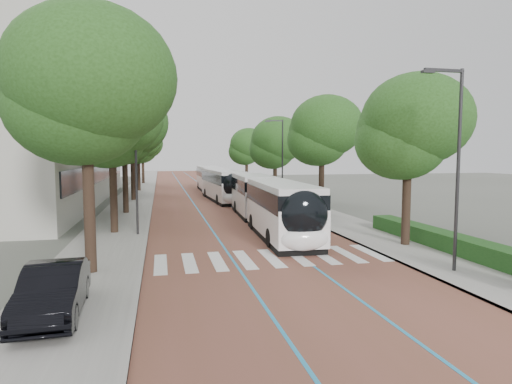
# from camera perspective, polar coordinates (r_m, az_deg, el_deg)

# --- Properties ---
(ground) EXTENTS (160.00, 160.00, 0.00)m
(ground) POSITION_cam_1_polar(r_m,az_deg,el_deg) (19.01, 2.23, -9.59)
(ground) COLOR #51544C
(ground) RESTS_ON ground
(road) EXTENTS (11.00, 140.00, 0.02)m
(road) POSITION_cam_1_polar(r_m,az_deg,el_deg) (58.17, -7.93, 0.24)
(road) COLOR brown
(road) RESTS_ON ground
(sidewalk_left) EXTENTS (4.00, 140.00, 0.12)m
(sidewalk_left) POSITION_cam_1_polar(r_m,az_deg,el_deg) (58.04, -15.33, 0.15)
(sidewalk_left) COLOR gray
(sidewalk_left) RESTS_ON ground
(sidewalk_right) EXTENTS (4.00, 140.00, 0.12)m
(sidewalk_right) POSITION_cam_1_polar(r_m,az_deg,el_deg) (59.25, -0.68, 0.42)
(sidewalk_right) COLOR gray
(sidewalk_right) RESTS_ON ground
(kerb_left) EXTENTS (0.20, 140.00, 0.14)m
(kerb_left) POSITION_cam_1_polar(r_m,az_deg,el_deg) (57.98, -13.45, 0.19)
(kerb_left) COLOR gray
(kerb_left) RESTS_ON ground
(kerb_right) EXTENTS (0.20, 140.00, 0.14)m
(kerb_right) POSITION_cam_1_polar(r_m,az_deg,el_deg) (58.89, -2.49, 0.39)
(kerb_right) COLOR gray
(kerb_right) RESTS_ON ground
(zebra_crossing) EXTENTS (10.55, 3.60, 0.01)m
(zebra_crossing) POSITION_cam_1_polar(r_m,az_deg,el_deg) (19.99, 2.04, -8.78)
(zebra_crossing) COLOR silver
(zebra_crossing) RESTS_ON ground
(lane_line_left) EXTENTS (0.12, 126.00, 0.01)m
(lane_line_left) POSITION_cam_1_polar(r_m,az_deg,el_deg) (58.06, -9.50, 0.23)
(lane_line_left) COLOR #2588BA
(lane_line_left) RESTS_ON road
(lane_line_right) EXTENTS (0.12, 126.00, 0.01)m
(lane_line_right) POSITION_cam_1_polar(r_m,az_deg,el_deg) (58.32, -6.36, 0.29)
(lane_line_right) COLOR #2588BA
(lane_line_right) RESTS_ON road
(office_building) EXTENTS (18.11, 40.00, 14.00)m
(office_building) POSITION_cam_1_polar(r_m,az_deg,el_deg) (48.15, -30.70, 6.94)
(office_building) COLOR #9F9D93
(office_building) RESTS_ON ground
(hedge) EXTENTS (1.20, 14.00, 0.80)m
(hedge) POSITION_cam_1_polar(r_m,az_deg,el_deg) (22.93, 24.93, -6.20)
(hedge) COLOR #164016
(hedge) RESTS_ON sidewalk_right
(streetlight_near) EXTENTS (1.82, 0.20, 8.00)m
(streetlight_near) POSITION_cam_1_polar(r_m,az_deg,el_deg) (18.64, 24.98, 4.63)
(streetlight_near) COLOR #2C2C2E
(streetlight_near) RESTS_ON sidewalk_right
(streetlight_far) EXTENTS (1.82, 0.20, 8.00)m
(streetlight_far) POSITION_cam_1_polar(r_m,az_deg,el_deg) (41.37, 3.30, 5.04)
(streetlight_far) COLOR #2C2C2E
(streetlight_far) RESTS_ON sidewalk_right
(lamp_post_left) EXTENTS (0.14, 0.14, 8.00)m
(lamp_post_left) POSITION_cam_1_polar(r_m,az_deg,el_deg) (25.83, -15.69, 3.33)
(lamp_post_left) COLOR #2C2C2E
(lamp_post_left) RESTS_ON sidewalk_left
(trees_left) EXTENTS (6.43, 61.23, 9.90)m
(trees_left) POSITION_cam_1_polar(r_m,az_deg,el_deg) (41.65, -16.57, 7.35)
(trees_left) COLOR black
(trees_left) RESTS_ON ground
(trees_right) EXTENTS (5.99, 47.52, 8.83)m
(trees_right) POSITION_cam_1_polar(r_m,az_deg,el_deg) (41.85, 4.68, 6.62)
(trees_right) COLOR black
(trees_right) RESTS_ON ground
(lead_bus) EXTENTS (3.33, 18.49, 3.20)m
(lead_bus) POSITION_cam_1_polar(r_m,az_deg,el_deg) (28.17, 1.58, -1.44)
(lead_bus) COLOR black
(lead_bus) RESTS_ON ground
(bus_queued_0) EXTENTS (3.18, 12.51, 3.20)m
(bus_queued_0) POSITION_cam_1_polar(r_m,az_deg,el_deg) (44.29, -4.39, 0.89)
(bus_queued_0) COLOR white
(bus_queued_0) RESTS_ON ground
(bus_queued_1) EXTENTS (2.58, 12.41, 3.20)m
(bus_queued_1) POSITION_cam_1_polar(r_m,az_deg,el_deg) (56.29, -6.10, 1.75)
(bus_queued_1) COLOR white
(bus_queued_1) RESTS_ON ground
(parked_car) EXTENTS (1.82, 4.62, 1.50)m
(parked_car) POSITION_cam_1_polar(r_m,az_deg,el_deg) (13.98, -25.40, -11.77)
(parked_car) COLOR black
(parked_car) RESTS_ON sidewalk_left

